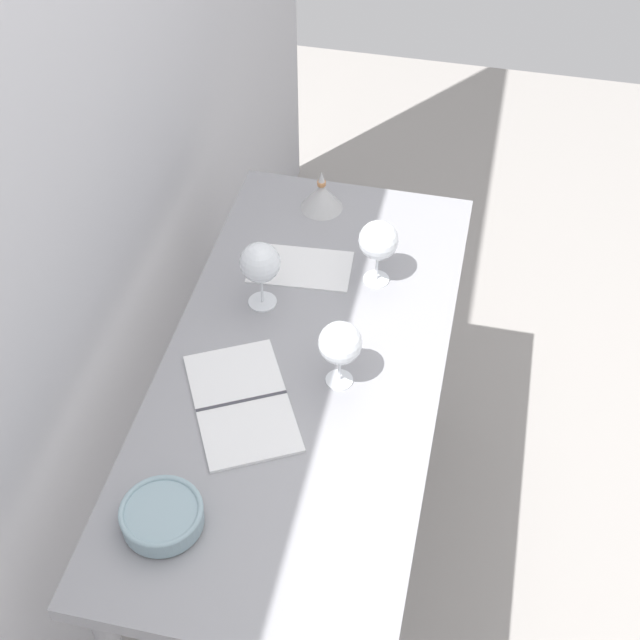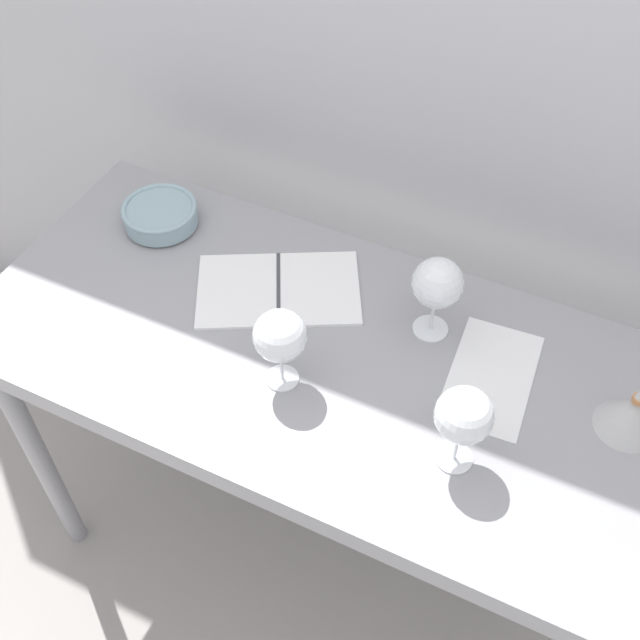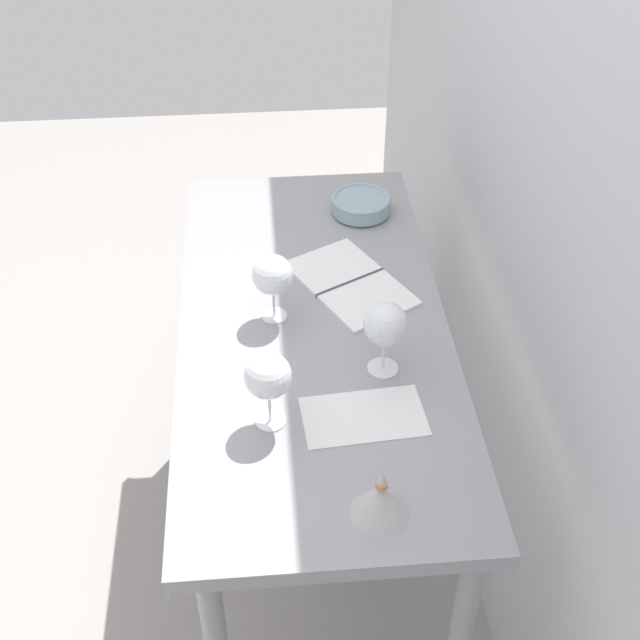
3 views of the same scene
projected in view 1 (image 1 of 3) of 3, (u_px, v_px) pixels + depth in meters
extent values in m
plane|color=#9E9994|center=(305.00, 560.00, 2.79)|extent=(6.00, 6.00, 0.00)
cube|color=#BABABF|center=(71.00, 201.00, 1.93)|extent=(3.80, 0.04, 2.60)
cube|color=gray|center=(300.00, 370.00, 2.15)|extent=(1.40, 0.64, 0.04)
cube|color=gray|center=(438.00, 394.00, 2.11)|extent=(1.40, 0.01, 0.05)
cylinder|color=gray|center=(430.00, 328.00, 2.87)|extent=(0.05, 0.05, 0.86)
cylinder|color=gray|center=(270.00, 302.00, 2.95)|extent=(0.05, 0.05, 0.86)
cylinder|color=white|center=(339.00, 380.00, 2.10)|extent=(0.06, 0.06, 0.00)
cylinder|color=white|center=(340.00, 368.00, 2.07)|extent=(0.01, 0.01, 0.08)
sphere|color=white|center=(340.00, 343.00, 2.01)|extent=(0.10, 0.10, 0.10)
cylinder|color=maroon|center=(340.00, 348.00, 2.03)|extent=(0.07, 0.07, 0.03)
cylinder|color=white|center=(263.00, 302.00, 2.28)|extent=(0.07, 0.07, 0.00)
cylinder|color=white|center=(262.00, 288.00, 2.25)|extent=(0.01, 0.01, 0.09)
sphere|color=white|center=(260.00, 262.00, 2.19)|extent=(0.10, 0.10, 0.10)
cylinder|color=maroon|center=(260.00, 268.00, 2.20)|extent=(0.07, 0.07, 0.03)
cylinder|color=white|center=(376.00, 279.00, 2.34)|extent=(0.07, 0.07, 0.00)
cylinder|color=white|center=(377.00, 266.00, 2.31)|extent=(0.01, 0.01, 0.09)
sphere|color=white|center=(378.00, 240.00, 2.25)|extent=(0.10, 0.10, 0.10)
cylinder|color=maroon|center=(378.00, 246.00, 2.26)|extent=(0.07, 0.07, 0.02)
cube|color=white|center=(250.00, 431.00, 2.00)|extent=(0.25, 0.26, 0.01)
cube|color=white|center=(234.00, 375.00, 2.11)|extent=(0.25, 0.26, 0.01)
cube|color=#3F3F47|center=(242.00, 402.00, 2.06)|extent=(0.10, 0.19, 0.01)
cube|color=white|center=(300.00, 267.00, 2.37)|extent=(0.17, 0.27, 0.00)
cylinder|color=#DBCC66|center=(164.00, 523.00, 1.84)|extent=(0.13, 0.13, 0.01)
cylinder|color=#8CA8B2|center=(162.00, 517.00, 1.82)|extent=(0.16, 0.16, 0.04)
torus|color=#8CA8B2|center=(161.00, 511.00, 1.81)|extent=(0.17, 0.17, 0.01)
cone|color=#B8B8B8|center=(322.00, 196.00, 2.52)|extent=(0.12, 0.12, 0.08)
cylinder|color=#C17F4C|center=(322.00, 183.00, 2.49)|extent=(0.02, 0.02, 0.01)
cone|color=#B8B8B8|center=(322.00, 177.00, 2.47)|extent=(0.02, 0.02, 0.03)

